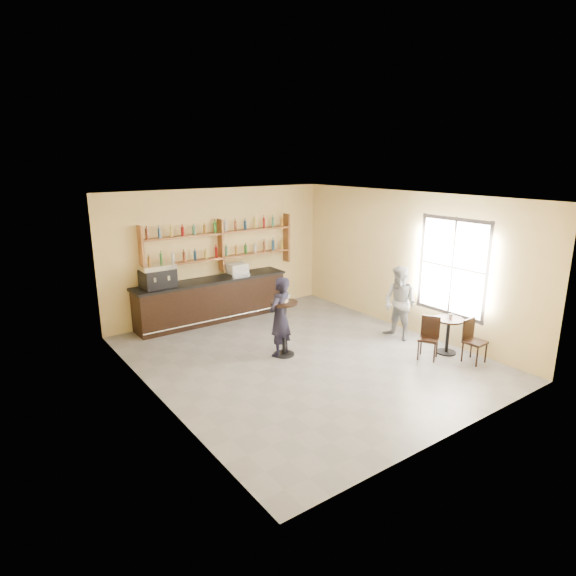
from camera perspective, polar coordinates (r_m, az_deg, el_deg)
floor at (r=9.84m, az=1.79°, el=-8.22°), size 7.00×7.00×0.00m
ceiling at (r=9.06m, az=1.96°, el=10.69°), size 7.00×7.00×0.00m
wall_back at (r=12.22m, az=-8.20°, el=4.14°), size 7.00×0.00×7.00m
wall_front at (r=7.01m, az=19.63°, el=-4.99°), size 7.00×0.00×7.00m
wall_left at (r=7.93m, az=-15.62°, el=-2.33°), size 0.00×7.00×7.00m
wall_right at (r=11.36m, az=13.98°, el=3.01°), size 0.00×7.00×7.00m
window_pane at (r=10.62m, az=18.90°, el=2.35°), size 0.00×2.00×2.00m
window_frame at (r=10.61m, az=18.88°, el=2.35°), size 0.04×1.70×2.10m
shelf_unit at (r=12.07m, az=-7.95°, el=5.03°), size 4.00×0.26×1.40m
liquor_bottles at (r=12.04m, az=-7.97°, el=5.82°), size 3.68×0.10×1.00m
bar_counter at (r=11.99m, az=-8.98°, el=-1.39°), size 3.89×0.76×1.05m
espresso_machine at (r=11.27m, az=-15.18°, el=1.37°), size 0.79×0.55×0.53m
pastry_case at (r=12.15m, az=-6.03°, el=2.22°), size 0.51×0.42×0.29m
pedestal_table at (r=9.75m, az=-0.49°, el=-4.84°), size 0.68×0.68×1.14m
napkin at (r=9.57m, az=-0.49°, el=-1.63°), size 0.23×0.23×0.00m
donut at (r=9.56m, az=-0.41°, el=-1.48°), size 0.17×0.17×0.05m
cup_pedestal at (r=9.71m, az=-0.16°, el=-1.05°), size 0.18×0.18×0.11m
man_main at (r=9.67m, az=-0.94°, el=-3.44°), size 0.70×0.58×1.64m
cafe_table at (r=10.44m, az=18.38°, el=-5.40°), size 0.74×0.74×0.75m
cup_cafe at (r=10.35m, az=18.74°, el=-3.16°), size 0.12×0.12×0.09m
chair_west at (r=10.03m, az=16.30°, el=-5.77°), size 0.50×0.50×0.85m
chair_south at (r=10.15m, az=21.31°, el=-5.94°), size 0.39×0.39×0.86m
patron_second at (r=10.84m, az=13.12°, el=-1.78°), size 0.66×0.83×1.64m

